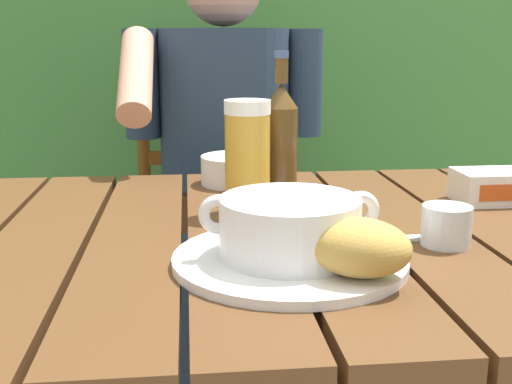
% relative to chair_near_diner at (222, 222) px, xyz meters
% --- Properties ---
extents(dining_table, '(1.22, 0.82, 0.73)m').
position_rel_chair_near_diner_xyz_m(dining_table, '(-0.03, -0.85, 0.14)').
color(dining_table, '#54331A').
rests_on(dining_table, ground_plane).
extents(hedge_backdrop, '(3.81, 0.97, 2.07)m').
position_rel_chair_near_diner_xyz_m(hedge_backdrop, '(0.01, 0.66, 0.49)').
color(hedge_backdrop, '#3C7536').
rests_on(hedge_backdrop, ground_plane).
extents(chair_near_diner, '(0.48, 0.46, 1.03)m').
position_rel_chair_near_diner_xyz_m(chair_near_diner, '(0.00, 0.00, 0.00)').
color(chair_near_diner, '#5C330E').
rests_on(chair_near_diner, ground_plane).
extents(person_eating, '(0.48, 0.47, 1.24)m').
position_rel_chair_near_diner_xyz_m(person_eating, '(-0.00, -0.20, 0.23)').
color(person_eating, '#26374C').
rests_on(person_eating, ground_plane).
extents(serving_plate, '(0.29, 0.29, 0.01)m').
position_rel_chair_near_diner_xyz_m(serving_plate, '(0.03, -1.00, 0.24)').
color(serving_plate, white).
rests_on(serving_plate, dining_table).
extents(soup_bowl, '(0.23, 0.18, 0.08)m').
position_rel_chair_near_diner_xyz_m(soup_bowl, '(0.03, -1.00, 0.28)').
color(soup_bowl, white).
rests_on(soup_bowl, serving_plate).
extents(bread_roll, '(0.15, 0.13, 0.07)m').
position_rel_chair_near_diner_xyz_m(bread_roll, '(0.10, -1.08, 0.28)').
color(bread_roll, '#BE9543').
rests_on(bread_roll, serving_plate).
extents(beer_glass, '(0.07, 0.07, 0.18)m').
position_rel_chair_near_diner_xyz_m(beer_glass, '(0.00, -0.76, 0.33)').
color(beer_glass, gold).
rests_on(beer_glass, dining_table).
extents(beer_bottle, '(0.06, 0.06, 0.26)m').
position_rel_chair_near_diner_xyz_m(beer_bottle, '(0.06, -0.71, 0.34)').
color(beer_bottle, '#513716').
rests_on(beer_bottle, dining_table).
extents(water_glass_small, '(0.07, 0.07, 0.06)m').
position_rel_chair_near_diner_xyz_m(water_glass_small, '(0.26, -0.95, 0.26)').
color(water_glass_small, silver).
rests_on(water_glass_small, dining_table).
extents(butter_tub, '(0.12, 0.09, 0.05)m').
position_rel_chair_near_diner_xyz_m(butter_tub, '(0.43, -0.73, 0.26)').
color(butter_tub, white).
rests_on(butter_tub, dining_table).
extents(table_knife, '(0.16, 0.02, 0.01)m').
position_rel_chair_near_diner_xyz_m(table_knife, '(0.19, -0.93, 0.24)').
color(table_knife, silver).
rests_on(table_knife, dining_table).
extents(diner_bowl, '(0.14, 0.14, 0.06)m').
position_rel_chair_near_diner_xyz_m(diner_bowl, '(-0.00, -0.54, 0.26)').
color(diner_bowl, white).
rests_on(diner_bowl, dining_table).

